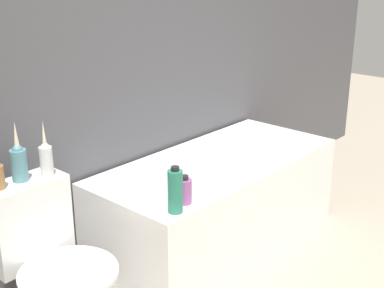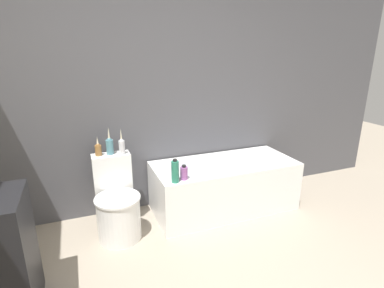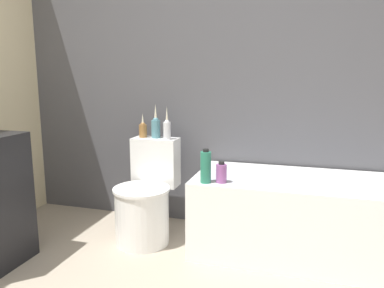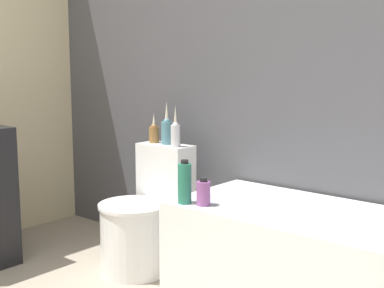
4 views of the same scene
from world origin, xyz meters
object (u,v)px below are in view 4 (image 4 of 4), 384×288
at_px(vase_bronze, 175,133).
at_px(shampoo_bottle_short, 203,193).
at_px(shampoo_bottle_tall, 185,183).
at_px(toilet, 142,221).
at_px(vase_silver, 167,130).
at_px(bathtub, 326,269).
at_px(vase_gold, 154,132).

height_order(vase_bronze, shampoo_bottle_short, vase_bronze).
xyz_separation_m(vase_bronze, shampoo_bottle_tall, (0.41, -0.38, -0.18)).
bearing_deg(toilet, vase_silver, 90.00).
relative_size(bathtub, vase_gold, 8.11).
relative_size(toilet, vase_gold, 3.91).
bearing_deg(shampoo_bottle_tall, vase_gold, 146.16).
xyz_separation_m(vase_gold, vase_bronze, (0.22, -0.04, 0.02)).
bearing_deg(vase_gold, toilet, -63.73).
xyz_separation_m(bathtub, vase_gold, (-1.28, 0.14, 0.54)).
distance_m(toilet, vase_gold, 0.56).
bearing_deg(bathtub, toilet, -176.10).
bearing_deg(toilet, shampoo_bottle_short, -15.30).
relative_size(toilet, vase_silver, 2.80).
bearing_deg(shampoo_bottle_short, vase_bronze, 145.16).
distance_m(vase_gold, shampoo_bottle_tall, 0.77).
bearing_deg(vase_silver, vase_bronze, -19.89).
distance_m(bathtub, vase_silver, 1.31).
height_order(vase_gold, shampoo_bottle_tall, vase_gold).
xyz_separation_m(toilet, shampoo_bottle_tall, (0.52, -0.20, 0.35)).
height_order(bathtub, vase_silver, vase_silver).
bearing_deg(vase_gold, shampoo_bottle_tall, -33.84).
height_order(vase_silver, shampoo_bottle_tall, vase_silver).
bearing_deg(vase_silver, shampoo_bottle_tall, -39.30).
relative_size(bathtub, shampoo_bottle_short, 10.92).
distance_m(vase_bronze, shampoo_bottle_short, 0.66).
bearing_deg(toilet, shampoo_bottle_tall, -21.14).
bearing_deg(vase_gold, vase_silver, 2.04).
distance_m(toilet, vase_bronze, 0.57).
bearing_deg(vase_silver, toilet, -90.00).
distance_m(toilet, shampoo_bottle_short, 0.71).
xyz_separation_m(bathtub, vase_silver, (-1.17, 0.14, 0.56)).
bearing_deg(shampoo_bottle_short, shampoo_bottle_tall, -161.73).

